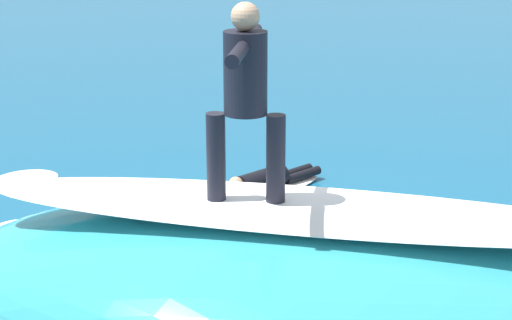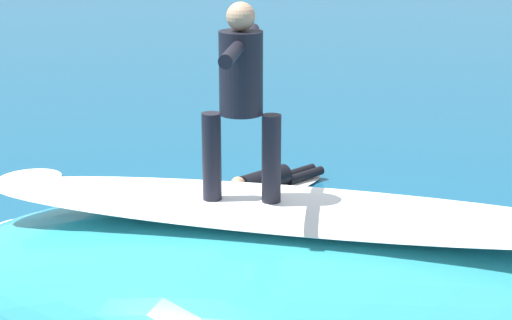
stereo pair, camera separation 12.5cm
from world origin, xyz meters
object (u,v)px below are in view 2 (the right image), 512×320
object	(u,v)px
surfer_riding	(241,88)
surfboard_paddling	(264,192)
surfer_paddling	(271,179)
surfboard_riding	(242,205)

from	to	relation	value
surfer_riding	surfboard_paddling	bearing A→B (deg)	-85.64
surfer_riding	surfer_paddling	xyz separation A→B (m)	(0.11, -4.75, -2.31)
surfboard_riding	surfer_paddling	world-z (taller)	surfboard_riding
surfer_riding	surfboard_paddling	size ratio (longest dim) A/B	0.72
surfboard_paddling	surfer_paddling	world-z (taller)	surfer_paddling
surfboard_riding	surfboard_paddling	world-z (taller)	surfboard_riding
surfer_riding	surfboard_riding	bearing A→B (deg)	102.60
surfboard_riding	surfer_paddling	bearing A→B (deg)	-86.68
surfboard_riding	surfer_riding	bearing A→B (deg)	-77.40
surfer_riding	surfer_paddling	bearing A→B (deg)	-86.68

